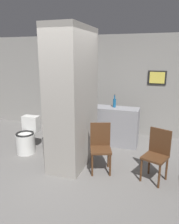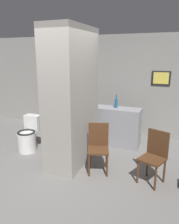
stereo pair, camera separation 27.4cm
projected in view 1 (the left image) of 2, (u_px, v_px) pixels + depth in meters
ground_plane at (57, 177)px, 3.89m from camera, size 14.00×14.00×0.00m
wall_back at (99, 85)px, 5.96m from camera, size 8.00×0.09×2.60m
pillar_center at (73, 98)px, 4.13m from camera, size 0.63×1.29×2.60m
counter_shelf at (115, 126)px, 5.20m from camera, size 1.11×0.44×0.91m
toilet at (27, 138)px, 4.81m from camera, size 0.41×0.57×0.77m
chair_near_pillar at (101, 145)px, 4.01m from camera, size 0.47×0.47×0.89m
chair_by_doorway at (157, 153)px, 3.70m from camera, size 0.48×0.48×0.89m
bicycle at (78, 126)px, 5.65m from camera, size 1.54×0.42×0.65m
bottle_tall at (114, 103)px, 5.09m from camera, size 0.07×0.07×0.31m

